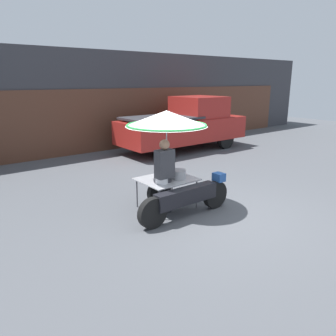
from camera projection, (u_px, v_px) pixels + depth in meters
name	position (u px, v px, depth m)	size (l,w,h in m)	color
ground_plane	(214.00, 214.00, 6.88)	(36.00, 36.00, 0.00)	#4C4F54
shopfront_building	(62.00, 102.00, 12.64)	(28.00, 2.06, 3.83)	#38383D
vendor_motorcycle_cart	(170.00, 137.00, 6.75)	(2.29, 1.71, 2.13)	black
vendor_person	(165.00, 173.00, 6.72)	(0.38, 0.22, 1.58)	#2D2D33
pickup_truck	(186.00, 125.00, 13.02)	(5.28, 1.96, 2.08)	black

